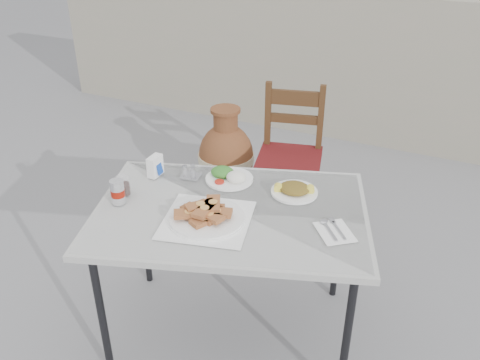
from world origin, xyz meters
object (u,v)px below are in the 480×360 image
at_px(napkin_holder, 155,166).
at_px(chair, 290,155).
at_px(cafe_table, 231,218).
at_px(salad_chopped_plate, 294,190).
at_px(cola_glass, 123,186).
at_px(salad_rice_plate, 229,176).
at_px(soda_can, 118,192).
at_px(pide_plate, 207,213).
at_px(terracotta_urn, 226,158).
at_px(condiment_caddy, 191,173).

bearing_deg(napkin_holder, chair, 69.78).
bearing_deg(cafe_table, napkin_holder, 165.88).
relative_size(salad_chopped_plate, cola_glass, 2.41).
bearing_deg(salad_rice_plate, soda_can, -131.50).
height_order(pide_plate, terracotta_urn, pide_plate).
height_order(cafe_table, napkin_holder, napkin_holder).
xyz_separation_m(condiment_caddy, terracotta_urn, (-0.29, 0.94, -0.41)).
relative_size(salad_rice_plate, chair, 0.26).
distance_m(salad_rice_plate, chair, 0.88).
bearing_deg(condiment_caddy, terracotta_urn, 107.38).
distance_m(salad_rice_plate, terracotta_urn, 1.08).
relative_size(salad_rice_plate, salad_chopped_plate, 1.06).
bearing_deg(cafe_table, condiment_caddy, 150.01).
height_order(cafe_table, terracotta_urn, cafe_table).
xyz_separation_m(cola_glass, napkin_holder, (0.03, 0.20, 0.01)).
height_order(cafe_table, pide_plate, pide_plate).
relative_size(soda_can, condiment_caddy, 1.12).
bearing_deg(chair, salad_chopped_plate, -82.85).
xyz_separation_m(pide_plate, salad_chopped_plate, (0.25, 0.35, -0.01)).
distance_m(condiment_caddy, chair, 0.95).
bearing_deg(salad_chopped_plate, cola_glass, -154.12).
distance_m(pide_plate, terracotta_urn, 1.40).
bearing_deg(terracotta_urn, chair, -5.92).
xyz_separation_m(salad_rice_plate, terracotta_urn, (-0.47, 0.89, -0.41)).
xyz_separation_m(pide_plate, salad_rice_plate, (-0.07, 0.34, -0.01)).
xyz_separation_m(salad_rice_plate, napkin_holder, (-0.33, -0.11, 0.03)).
bearing_deg(salad_chopped_plate, napkin_holder, -169.13).
xyz_separation_m(pide_plate, napkin_holder, (-0.40, 0.23, 0.02)).
xyz_separation_m(napkin_holder, chair, (0.33, 0.94, -0.30)).
bearing_deg(pide_plate, napkin_holder, 150.02).
bearing_deg(napkin_holder, pide_plate, -30.83).
bearing_deg(salad_chopped_plate, chair, 110.82).
distance_m(cafe_table, napkin_holder, 0.47).
distance_m(napkin_holder, terracotta_urn, 1.09).
relative_size(pide_plate, salad_chopped_plate, 2.03).
xyz_separation_m(salad_chopped_plate, cola_glass, (-0.67, -0.33, 0.02)).
height_order(salad_chopped_plate, cola_glass, cola_glass).
height_order(salad_rice_plate, chair, chair).
relative_size(salad_chopped_plate, chair, 0.24).
height_order(salad_rice_plate, condiment_caddy, condiment_caddy).
height_order(cafe_table, chair, chair).
distance_m(cola_glass, napkin_holder, 0.21).
bearing_deg(cola_glass, cafe_table, 10.78).
xyz_separation_m(salad_chopped_plate, terracotta_urn, (-0.78, 0.87, -0.41)).
bearing_deg(napkin_holder, cafe_table, -14.96).
relative_size(cafe_table, chair, 1.54).
relative_size(cafe_table, napkin_holder, 13.53).
xyz_separation_m(cola_glass, chair, (0.36, 1.15, -0.28)).
distance_m(pide_plate, soda_can, 0.41).
relative_size(cafe_table, cola_glass, 15.42).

